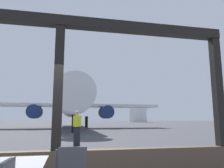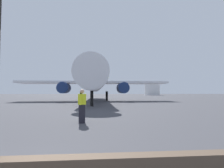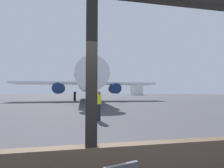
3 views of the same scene
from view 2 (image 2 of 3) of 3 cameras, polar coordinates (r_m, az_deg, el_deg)
name	(u,v)px [view 2 (image 2 of 3)]	position (r m, az deg, el deg)	size (l,w,h in m)	color
ground_plane	(91,99)	(42.54, -6.95, -4.87)	(220.00, 220.00, 0.00)	#424247
airplane	(94,81)	(30.98, -6.05, 1.04)	(26.44, 30.48, 10.54)	silver
ground_crew_worker	(82,105)	(8.99, -9.97, -7.09)	(0.40, 0.55, 1.74)	black
fuel_storage_tank	(152,90)	(93.29, 13.24, -1.87)	(7.89, 7.89, 5.81)	white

